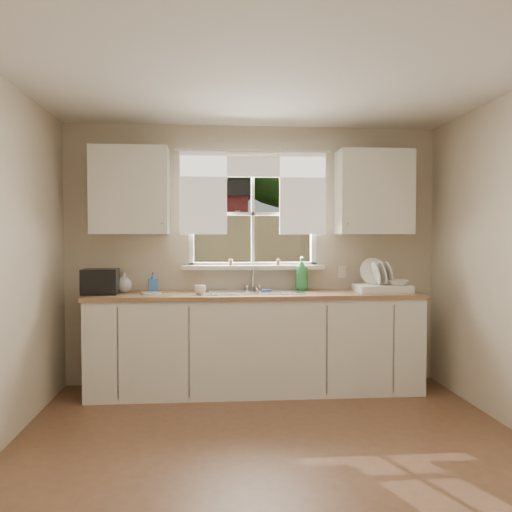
{
  "coord_description": "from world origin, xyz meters",
  "views": [
    {
      "loc": [
        -0.41,
        -3.26,
        1.42
      ],
      "look_at": [
        0.0,
        1.65,
        1.25
      ],
      "focal_mm": 38.0,
      "sensor_mm": 36.0,
      "label": 1
    }
  ],
  "objects": [
    {
      "name": "soap_bottle_c",
      "position": [
        -1.22,
        1.84,
        1.01
      ],
      "size": [
        0.18,
        0.18,
        0.19
      ],
      "primitive_type": "imported",
      "rotation": [
        0.0,
        0.0,
        0.27
      ],
      "color": "beige",
      "rests_on": "countertop"
    },
    {
      "name": "black_appliance",
      "position": [
        -1.4,
        1.68,
        1.02
      ],
      "size": [
        0.32,
        0.28,
        0.23
      ],
      "primitive_type": "cube",
      "rotation": [
        0.0,
        0.0,
        0.03
      ],
      "color": "black",
      "rests_on": "countertop"
    },
    {
      "name": "wall_outlet",
      "position": [
        0.88,
        1.99,
        1.08
      ],
      "size": [
        0.08,
        0.01,
        0.12
      ],
      "primitive_type": "cube",
      "color": "beige",
      "rests_on": "room_walls"
    },
    {
      "name": "ground",
      "position": [
        0.0,
        0.0,
        0.0
      ],
      "size": [
        4.0,
        4.0,
        0.0
      ],
      "primitive_type": "plane",
      "color": "brown",
      "rests_on": "ground"
    },
    {
      "name": "curtains",
      "position": [
        0.0,
        1.95,
        1.93
      ],
      "size": [
        1.5,
        0.03,
        0.81
      ],
      "color": "white",
      "rests_on": "room_walls"
    },
    {
      "name": "backyard",
      "position": [
        0.58,
        8.42,
        3.46
      ],
      "size": [
        20.0,
        10.0,
        6.13
      ],
      "color": "#335421",
      "rests_on": "ground"
    },
    {
      "name": "upper_cabinet_left",
      "position": [
        -1.15,
        1.82,
        1.85
      ],
      "size": [
        0.7,
        0.33,
        0.8
      ],
      "primitive_type": "cube",
      "color": "white",
      "rests_on": "room_walls"
    },
    {
      "name": "sink",
      "position": [
        0.0,
        1.71,
        0.84
      ],
      "size": [
        0.88,
        0.52,
        0.4
      ],
      "color": "#B7B7BC",
      "rests_on": "countertop"
    },
    {
      "name": "base_cabinets",
      "position": [
        0.0,
        1.68,
        0.43
      ],
      "size": [
        3.0,
        0.62,
        0.87
      ],
      "primitive_type": "cube",
      "color": "white",
      "rests_on": "ground"
    },
    {
      "name": "ceiling",
      "position": [
        0.0,
        0.0,
        2.5
      ],
      "size": [
        3.6,
        4.0,
        0.02
      ],
      "primitive_type": "cube",
      "color": "silver",
      "rests_on": "room_walls"
    },
    {
      "name": "upper_cabinet_right",
      "position": [
        1.15,
        1.82,
        1.85
      ],
      "size": [
        0.7,
        0.33,
        0.8
      ],
      "primitive_type": "cube",
      "color": "white",
      "rests_on": "room_walls"
    },
    {
      "name": "window",
      "position": [
        0.0,
        2.0,
        1.49
      ],
      "size": [
        1.38,
        0.16,
        1.06
      ],
      "color": "white",
      "rests_on": "room_walls"
    },
    {
      "name": "cup",
      "position": [
        -0.51,
        1.58,
        0.95
      ],
      "size": [
        0.14,
        0.14,
        0.08
      ],
      "primitive_type": "imported",
      "rotation": [
        0.0,
        0.0,
        -0.35
      ],
      "color": "white",
      "rests_on": "countertop"
    },
    {
      "name": "saucer",
      "position": [
        -0.95,
        1.68,
        0.92
      ],
      "size": [
        0.19,
        0.19,
        0.01
      ],
      "primitive_type": "cylinder",
      "color": "silver",
      "rests_on": "countertop"
    },
    {
      "name": "soap_bottle_b",
      "position": [
        -0.95,
        1.82,
        1.0
      ],
      "size": [
        0.1,
        0.1,
        0.18
      ],
      "primitive_type": "imported",
      "rotation": [
        0.0,
        0.0,
        0.22
      ],
      "color": "#336EC0",
      "rests_on": "countertop"
    },
    {
      "name": "bowl",
      "position": [
        1.33,
        1.64,
        1.0
      ],
      "size": [
        0.24,
        0.24,
        0.05
      ],
      "primitive_type": "imported",
      "rotation": [
        0.0,
        0.0,
        -0.27
      ],
      "color": "white",
      "rests_on": "dish_rack"
    },
    {
      "name": "dish_rack",
      "position": [
        1.19,
        1.69,
        0.97
      ],
      "size": [
        0.5,
        0.38,
        0.31
      ],
      "color": "white",
      "rests_on": "countertop"
    },
    {
      "name": "room_walls",
      "position": [
        0.0,
        -0.07,
        1.24
      ],
      "size": [
        3.62,
        4.02,
        2.5
      ],
      "color": "beige",
      "rests_on": "ground"
    },
    {
      "name": "sill_jars",
      "position": [
        0.01,
        1.94,
        1.18
      ],
      "size": [
        0.5,
        0.04,
        0.06
      ],
      "color": "brown",
      "rests_on": "window"
    },
    {
      "name": "countertop",
      "position": [
        0.0,
        1.68,
        0.89
      ],
      "size": [
        3.04,
        0.65,
        0.04
      ],
      "primitive_type": "cube",
      "color": "#976E4B",
      "rests_on": "base_cabinets"
    },
    {
      "name": "soap_bottle_a",
      "position": [
        0.46,
        1.87,
        1.07
      ],
      "size": [
        0.15,
        0.15,
        0.32
      ],
      "primitive_type": "imported",
      "rotation": [
        0.0,
        0.0,
        -0.27
      ],
      "color": "green",
      "rests_on": "countertop"
    }
  ]
}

